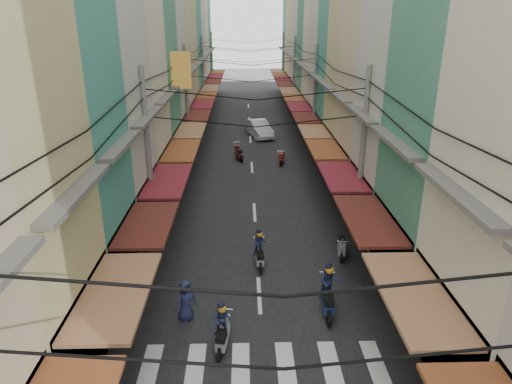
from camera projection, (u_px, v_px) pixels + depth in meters
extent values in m
plane|color=slate|center=(258.00, 269.00, 19.58)|extent=(160.00, 160.00, 0.00)
cube|color=black|center=(251.00, 145.00, 38.22)|extent=(10.00, 80.00, 0.02)
cube|color=slate|center=(173.00, 146.00, 38.06)|extent=(3.00, 80.00, 0.06)
cube|color=slate|center=(328.00, 145.00, 38.37)|extent=(3.00, 80.00, 0.06)
cube|color=silver|center=(149.00, 371.00, 13.89)|extent=(0.55, 2.40, 0.01)
cube|color=silver|center=(195.00, 370.00, 13.92)|extent=(0.55, 2.40, 0.01)
cube|color=silver|center=(241.00, 369.00, 13.96)|extent=(0.55, 2.40, 0.01)
cube|color=silver|center=(286.00, 369.00, 13.99)|extent=(0.55, 2.40, 0.01)
cube|color=silver|center=(332.00, 368.00, 14.03)|extent=(0.55, 2.40, 0.01)
cube|color=silver|center=(377.00, 367.00, 14.06)|extent=(0.55, 2.40, 0.01)
cube|color=black|center=(69.00, 336.00, 13.02)|extent=(1.20, 4.52, 3.20)
cube|color=#946343|center=(116.00, 293.00, 12.55)|extent=(1.80, 4.33, 0.12)
cube|color=#595651|center=(77.00, 192.00, 11.46)|extent=(0.50, 4.23, 0.15)
cube|color=teal|center=(5.00, 33.00, 14.27)|extent=(6.00, 4.30, 19.25)
cube|color=black|center=(111.00, 258.00, 17.22)|extent=(1.20, 4.13, 3.20)
cube|color=#531E17|center=(148.00, 224.00, 16.75)|extent=(1.80, 3.96, 0.12)
cube|color=#595651|center=(121.00, 145.00, 15.65)|extent=(0.50, 3.87, 0.15)
cube|color=#BCB5AC|center=(58.00, 7.00, 18.37)|extent=(6.00, 5.14, 20.93)
cube|color=black|center=(138.00, 209.00, 21.62)|extent=(1.20, 4.94, 3.20)
cube|color=maroon|center=(168.00, 181.00, 21.15)|extent=(1.80, 4.73, 0.12)
cube|color=#595651|center=(148.00, 117.00, 20.06)|extent=(0.50, 4.63, 0.15)
cube|color=beige|center=(100.00, 45.00, 23.70)|extent=(6.00, 4.95, 17.43)
cube|color=black|center=(157.00, 174.00, 26.33)|extent=(1.20, 4.75, 3.20)
cube|color=brown|center=(181.00, 151.00, 25.86)|extent=(1.80, 4.56, 0.12)
cube|color=#595651|center=(166.00, 97.00, 24.76)|extent=(0.50, 4.46, 0.15)
cube|color=#43836A|center=(124.00, 50.00, 28.54)|extent=(6.00, 4.99, 16.32)
cube|color=black|center=(170.00, 151.00, 30.97)|extent=(1.20, 4.80, 3.20)
cube|color=#946343|center=(191.00, 130.00, 30.50)|extent=(1.80, 4.60, 0.12)
cube|color=#595651|center=(178.00, 85.00, 29.40)|extent=(0.50, 4.50, 0.15)
cube|color=black|center=(179.00, 133.00, 35.46)|extent=(1.20, 4.46, 3.20)
cube|color=#531E17|center=(198.00, 116.00, 34.99)|extent=(1.80, 4.27, 0.12)
cube|color=#595651|center=(187.00, 76.00, 33.89)|extent=(0.50, 4.18, 0.15)
cube|color=#C8AF8D|center=(150.00, 14.00, 36.71)|extent=(6.00, 4.89, 20.58)
cube|color=black|center=(186.00, 120.00, 39.91)|extent=(1.20, 4.70, 3.20)
cube|color=maroon|center=(203.00, 104.00, 39.44)|extent=(1.80, 4.50, 0.12)
cube|color=#595651|center=(194.00, 69.00, 38.34)|extent=(0.50, 4.40, 0.15)
cube|color=tan|center=(161.00, 27.00, 41.49)|extent=(6.00, 4.52, 18.44)
cube|color=black|center=(192.00, 110.00, 44.29)|extent=(1.20, 4.34, 3.20)
cube|color=brown|center=(207.00, 95.00, 43.83)|extent=(1.80, 4.16, 0.12)
cube|color=#595651|center=(199.00, 63.00, 42.73)|extent=(0.50, 4.07, 0.15)
cube|color=teal|center=(169.00, 14.00, 45.62)|extent=(6.00, 5.20, 20.63)
cube|color=black|center=(197.00, 101.00, 48.82)|extent=(1.20, 4.99, 3.20)
cube|color=#946343|center=(210.00, 88.00, 48.35)|extent=(1.80, 4.78, 0.12)
cube|color=#595651|center=(203.00, 59.00, 47.26)|extent=(0.50, 4.68, 0.15)
cube|color=black|center=(201.00, 94.00, 53.55)|extent=(1.20, 4.74, 3.20)
cube|color=#531E17|center=(213.00, 82.00, 53.08)|extent=(1.80, 4.55, 0.12)
cube|color=#595651|center=(207.00, 55.00, 51.98)|extent=(0.50, 4.45, 0.15)
cube|color=beige|center=(181.00, 12.00, 54.87)|extent=(6.00, 4.96, 21.12)
cube|color=black|center=(204.00, 88.00, 58.16)|extent=(1.20, 4.76, 3.20)
cube|color=maroon|center=(216.00, 76.00, 57.69)|extent=(1.80, 4.56, 0.12)
cube|color=#595651|center=(210.00, 52.00, 56.60)|extent=(0.50, 4.46, 0.15)
cube|color=#43836A|center=(186.00, 18.00, 59.75)|extent=(6.00, 5.04, 19.90)
cube|color=black|center=(207.00, 82.00, 62.82)|extent=(1.20, 4.84, 3.20)
cube|color=brown|center=(218.00, 72.00, 62.35)|extent=(1.80, 4.64, 0.12)
cube|color=#595651|center=(212.00, 49.00, 61.26)|extent=(0.50, 4.54, 0.15)
cube|color=#5A3D14|center=(181.00, 70.00, 28.14)|extent=(1.20, 0.40, 2.20)
cube|color=black|center=(460.00, 336.00, 13.03)|extent=(1.20, 4.78, 3.20)
cube|color=#946343|center=(414.00, 295.00, 12.49)|extent=(1.80, 4.58, 0.12)
cube|color=#595651|center=(455.00, 193.00, 11.42)|extent=(0.50, 4.48, 0.15)
cube|color=#43836A|center=(492.00, 97.00, 15.61)|extent=(6.00, 5.03, 15.08)
cube|color=black|center=(403.00, 251.00, 17.69)|extent=(1.20, 4.83, 3.20)
cube|color=#531E17|center=(368.00, 219.00, 17.15)|extent=(1.80, 4.63, 0.12)
cube|color=#595651|center=(394.00, 141.00, 16.09)|extent=(0.50, 4.53, 0.15)
cube|color=black|center=(370.00, 203.00, 22.27)|extent=(1.20, 4.60, 3.20)
cube|color=maroon|center=(342.00, 176.00, 21.73)|extent=(1.80, 4.41, 0.12)
cube|color=#595651|center=(360.00, 114.00, 20.67)|extent=(0.50, 4.31, 0.15)
cube|color=#C8AF8D|center=(408.00, 11.00, 23.51)|extent=(6.00, 4.52, 20.74)
cube|color=black|center=(349.00, 172.00, 26.62)|extent=(1.20, 4.34, 3.20)
cube|color=brown|center=(325.00, 150.00, 26.07)|extent=(1.80, 4.16, 0.12)
cube|color=#595651|center=(340.00, 97.00, 25.01)|extent=(0.50, 4.07, 0.15)
cube|color=tan|center=(379.00, 68.00, 28.73)|extent=(6.00, 4.12, 14.13)
cube|color=black|center=(335.00, 152.00, 30.65)|extent=(1.20, 3.96, 3.20)
cube|color=#946343|center=(314.00, 132.00, 30.11)|extent=(1.80, 3.79, 0.12)
cube|color=#595651|center=(327.00, 85.00, 29.04)|extent=(0.50, 3.71, 0.15)
cube|color=teal|center=(364.00, 36.00, 32.07)|extent=(6.00, 4.40, 17.68)
cube|color=black|center=(325.00, 136.00, 34.62)|extent=(1.20, 4.23, 3.20)
cube|color=#531E17|center=(306.00, 118.00, 34.08)|extent=(1.80, 4.05, 0.12)
cube|color=#595651|center=(317.00, 77.00, 33.02)|extent=(0.50, 3.96, 0.15)
cube|color=#BCB5AC|center=(353.00, 0.00, 35.40)|extent=(6.00, 4.64, 22.59)
cube|color=black|center=(316.00, 123.00, 38.84)|extent=(1.20, 4.45, 3.20)
cube|color=maroon|center=(299.00, 107.00, 38.30)|extent=(1.80, 4.26, 0.12)
cube|color=#595651|center=(308.00, 70.00, 37.23)|extent=(0.50, 4.17, 0.15)
cube|color=beige|center=(341.00, 10.00, 39.67)|extent=(6.00, 4.00, 21.25)
cube|color=black|center=(309.00, 113.00, 42.86)|extent=(1.20, 3.84, 3.20)
cube|color=brown|center=(294.00, 98.00, 42.32)|extent=(1.80, 3.68, 0.12)
cube|color=#595651|center=(302.00, 65.00, 41.26)|extent=(0.50, 3.60, 0.15)
cube|color=#43836A|center=(332.00, 5.00, 43.67)|extent=(6.00, 5.01, 22.33)
cube|color=black|center=(303.00, 105.00, 47.06)|extent=(1.20, 4.81, 3.20)
cube|color=#946343|center=(289.00, 91.00, 46.52)|extent=(1.80, 4.61, 0.12)
cube|color=#595651|center=(296.00, 60.00, 45.46)|extent=(0.50, 4.51, 0.15)
cube|color=beige|center=(323.00, 19.00, 48.81)|extent=(6.00, 5.00, 19.71)
cube|color=black|center=(298.00, 97.00, 51.73)|extent=(1.20, 4.80, 3.20)
cube|color=#531E17|center=(285.00, 84.00, 51.19)|extent=(1.80, 4.60, 0.12)
cube|color=#595651|center=(292.00, 56.00, 50.12)|extent=(0.50, 4.50, 0.15)
cube|color=#C8AF8D|center=(316.00, 31.00, 53.67)|extent=(6.00, 4.32, 16.86)
cube|color=black|center=(294.00, 90.00, 56.07)|extent=(1.20, 4.15, 3.20)
cube|color=maroon|center=(282.00, 79.00, 55.53)|extent=(1.80, 3.97, 0.12)
cube|color=#595651|center=(288.00, 53.00, 54.47)|extent=(0.50, 3.89, 0.15)
cube|color=tan|center=(311.00, 17.00, 57.14)|extent=(6.00, 4.33, 19.96)
cube|color=black|center=(290.00, 85.00, 60.11)|extent=(1.20, 4.16, 3.20)
cube|color=brown|center=(279.00, 74.00, 59.57)|extent=(1.80, 3.99, 0.12)
cube|color=#595651|center=(285.00, 51.00, 58.50)|extent=(0.50, 3.90, 0.15)
cube|color=teal|center=(306.00, 39.00, 62.45)|extent=(6.00, 4.88, 14.34)
cube|color=black|center=(287.00, 81.00, 64.40)|extent=(1.20, 4.68, 3.20)
cube|color=#946343|center=(277.00, 71.00, 63.86)|extent=(1.80, 4.49, 0.12)
cube|color=#595651|center=(282.00, 48.00, 62.79)|extent=(0.50, 4.39, 0.15)
cylinder|color=gray|center=(149.00, 158.00, 20.78)|extent=(0.26, 0.26, 8.20)
cylinder|color=gray|center=(362.00, 156.00, 21.02)|extent=(0.26, 0.26, 8.20)
cylinder|color=gray|center=(187.00, 101.00, 34.76)|extent=(0.26, 0.26, 8.20)
cylinder|color=gray|center=(315.00, 100.00, 35.00)|extent=(0.26, 0.26, 8.20)
cylinder|color=gray|center=(203.00, 76.00, 48.75)|extent=(0.26, 0.26, 8.20)
cylinder|color=gray|center=(294.00, 76.00, 48.99)|extent=(0.26, 0.26, 8.20)
cylinder|color=gray|center=(212.00, 63.00, 62.74)|extent=(0.26, 0.26, 8.20)
cylinder|color=gray|center=(283.00, 63.00, 62.97)|extent=(0.26, 0.26, 8.20)
imported|color=silver|center=(259.00, 136.00, 41.05)|extent=(5.53, 3.36, 1.83)
imported|color=black|center=(452.00, 308.00, 16.96)|extent=(1.52, 0.73, 1.01)
cylinder|color=black|center=(224.00, 330.00, 15.37)|extent=(0.09, 0.49, 0.49)
cylinder|color=black|center=(222.00, 355.00, 14.22)|extent=(0.09, 0.49, 0.49)
cube|color=gray|center=(223.00, 338.00, 14.74)|extent=(0.32, 1.09, 0.27)
cube|color=black|center=(222.00, 336.00, 14.42)|extent=(0.30, 0.52, 0.17)
cube|color=gray|center=(223.00, 323.00, 15.15)|extent=(0.28, 0.27, 0.52)
imported|color=#1F2649|center=(223.00, 335.00, 14.70)|extent=(0.50, 0.35, 1.26)
sphere|color=orange|center=(222.00, 311.00, 14.36)|extent=(0.27, 0.27, 0.27)
cylinder|color=black|center=(324.00, 295.00, 17.23)|extent=(0.11, 0.58, 0.58)
cylinder|color=black|center=(331.00, 319.00, 15.88)|extent=(0.11, 0.58, 0.58)
cube|color=navy|center=(328.00, 302.00, 16.49)|extent=(0.38, 1.28, 0.31)
cube|color=black|center=(329.00, 299.00, 16.11)|extent=(0.36, 0.61, 0.20)
cube|color=navy|center=(325.00, 287.00, 16.97)|extent=(0.33, 0.31, 0.61)
imported|color=#1F2649|center=(328.00, 299.00, 16.44)|extent=(0.59, 0.42, 1.48)
sphere|color=orange|center=(330.00, 272.00, 16.04)|extent=(0.31, 0.31, 0.31)
cylinder|color=black|center=(259.00, 254.00, 20.27)|extent=(0.09, 0.49, 0.49)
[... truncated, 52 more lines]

